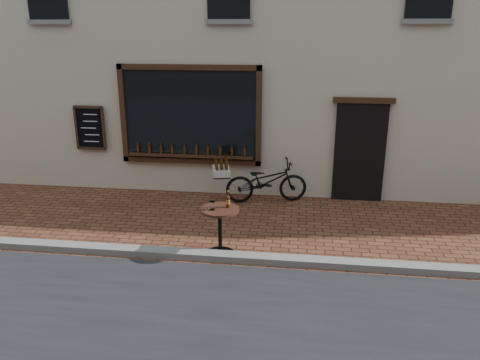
# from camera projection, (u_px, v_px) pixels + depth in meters

# --- Properties ---
(ground) EXTENTS (90.00, 90.00, 0.00)m
(ground) POSITION_uv_depth(u_px,v_px,m) (259.00, 268.00, 7.63)
(ground) COLOR #4E2719
(ground) RESTS_ON ground
(kerb) EXTENTS (90.00, 0.25, 0.12)m
(kerb) POSITION_uv_depth(u_px,v_px,m) (260.00, 259.00, 7.80)
(kerb) COLOR slate
(kerb) RESTS_ON ground
(cargo_bicycle) EXTENTS (2.17, 1.05, 1.02)m
(cargo_bicycle) POSITION_uv_depth(u_px,v_px,m) (265.00, 181.00, 10.39)
(cargo_bicycle) COLOR black
(cargo_bicycle) RESTS_ON ground
(bistro_table) EXTENTS (0.66, 0.66, 1.14)m
(bistro_table) POSITION_uv_depth(u_px,v_px,m) (220.00, 222.00, 7.90)
(bistro_table) COLOR black
(bistro_table) RESTS_ON ground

